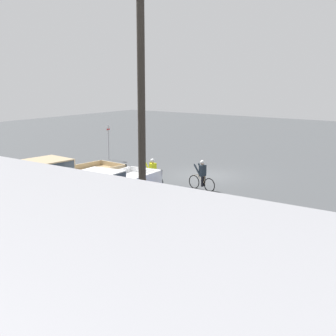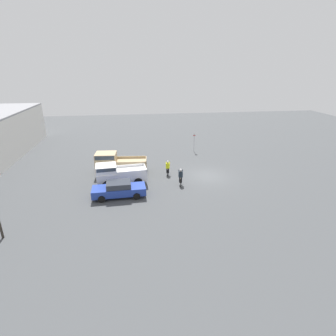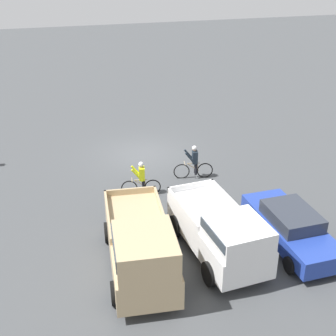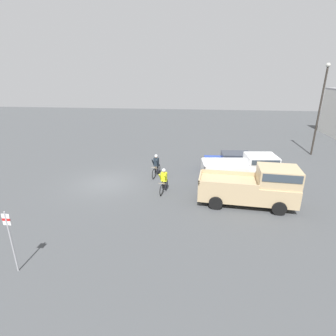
{
  "view_description": "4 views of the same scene",
  "coord_description": "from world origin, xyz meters",
  "px_view_note": "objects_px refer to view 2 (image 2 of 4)",
  "views": [
    {
      "loc": [
        -14.8,
        24.29,
        6.14
      ],
      "look_at": [
        -0.23,
        4.28,
        1.2
      ],
      "focal_mm": 50.0,
      "sensor_mm": 36.0,
      "label": 1
    },
    {
      "loc": [
        -24.95,
        7.7,
        10.86
      ],
      "look_at": [
        -0.23,
        4.28,
        1.2
      ],
      "focal_mm": 28.0,
      "sensor_mm": 36.0,
      "label": 2
    },
    {
      "loc": [
        4.42,
        21.8,
        10.22
      ],
      "look_at": [
        -0.23,
        4.28,
        1.2
      ],
      "focal_mm": 50.0,
      "sensor_mm": 36.0,
      "label": 3
    },
    {
      "loc": [
        16.09,
        6.11,
        7.15
      ],
      "look_at": [
        -0.23,
        4.28,
        1.2
      ],
      "focal_mm": 28.0,
      "sensor_mm": 36.0,
      "label": 4
    }
  ],
  "objects_px": {
    "sedan_0": "(119,189)",
    "cyclist_0": "(168,168)",
    "fire_lane_sign": "(194,140)",
    "pickup_truck_1": "(117,163)",
    "cyclist_1": "(181,177)",
    "pickup_truck_0": "(118,174)"
  },
  "relations": [
    {
      "from": "sedan_0",
      "to": "cyclist_0",
      "type": "xyz_separation_m",
      "value": [
        4.5,
        -4.99,
        0.06
      ]
    },
    {
      "from": "cyclist_0",
      "to": "fire_lane_sign",
      "type": "distance_m",
      "value": 9.06
    },
    {
      "from": "sedan_0",
      "to": "fire_lane_sign",
      "type": "xyz_separation_m",
      "value": [
        12.22,
        -9.67,
        0.84
      ]
    },
    {
      "from": "pickup_truck_1",
      "to": "fire_lane_sign",
      "type": "bearing_deg",
      "value": -56.8
    },
    {
      "from": "sedan_0",
      "to": "pickup_truck_1",
      "type": "xyz_separation_m",
      "value": [
        5.64,
        0.39,
        0.47
      ]
    },
    {
      "from": "sedan_0",
      "to": "cyclist_1",
      "type": "bearing_deg",
      "value": -72.92
    },
    {
      "from": "sedan_0",
      "to": "fire_lane_sign",
      "type": "distance_m",
      "value": 15.61
    },
    {
      "from": "pickup_truck_0",
      "to": "cyclist_0",
      "type": "distance_m",
      "value": 5.46
    },
    {
      "from": "sedan_0",
      "to": "pickup_truck_1",
      "type": "relative_size",
      "value": 0.86
    },
    {
      "from": "pickup_truck_1",
      "to": "cyclist_0",
      "type": "height_order",
      "value": "pickup_truck_1"
    },
    {
      "from": "fire_lane_sign",
      "to": "cyclist_0",
      "type": "bearing_deg",
      "value": 148.8
    },
    {
      "from": "pickup_truck_0",
      "to": "cyclist_1",
      "type": "xyz_separation_m",
      "value": [
        -0.95,
        -6.08,
        -0.29
      ]
    },
    {
      "from": "cyclist_0",
      "to": "pickup_truck_1",
      "type": "bearing_deg",
      "value": 78.08
    },
    {
      "from": "pickup_truck_0",
      "to": "fire_lane_sign",
      "type": "relative_size",
      "value": 1.93
    },
    {
      "from": "pickup_truck_0",
      "to": "sedan_0",
      "type": "bearing_deg",
      "value": -176.36
    },
    {
      "from": "sedan_0",
      "to": "cyclist_0",
      "type": "distance_m",
      "value": 6.72
    },
    {
      "from": "pickup_truck_1",
      "to": "cyclist_1",
      "type": "relative_size",
      "value": 2.99
    },
    {
      "from": "pickup_truck_0",
      "to": "cyclist_1",
      "type": "distance_m",
      "value": 6.16
    },
    {
      "from": "sedan_0",
      "to": "pickup_truck_1",
      "type": "height_order",
      "value": "pickup_truck_1"
    },
    {
      "from": "sedan_0",
      "to": "cyclist_1",
      "type": "xyz_separation_m",
      "value": [
        1.81,
        -5.9,
        0.09
      ]
    },
    {
      "from": "sedan_0",
      "to": "cyclist_0",
      "type": "bearing_deg",
      "value": -47.96
    },
    {
      "from": "sedan_0",
      "to": "pickup_truck_1",
      "type": "distance_m",
      "value": 5.67
    }
  ]
}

